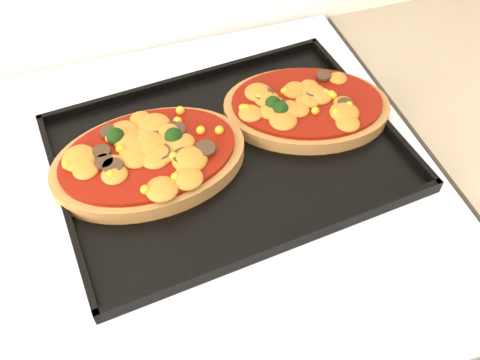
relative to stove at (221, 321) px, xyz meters
name	(u,v)px	position (x,y,z in m)	size (l,w,h in m)	color
stove	(221,321)	(0.00, 0.00, 0.00)	(0.60, 0.60, 0.91)	silver
baking_tray	(228,152)	(0.03, 0.02, 0.47)	(0.45, 0.33, 0.02)	black
pizza_left	(149,158)	(-0.08, 0.03, 0.48)	(0.26, 0.17, 0.04)	#A06437
pizza_right	(307,105)	(0.16, 0.06, 0.48)	(0.24, 0.16, 0.03)	#A06437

